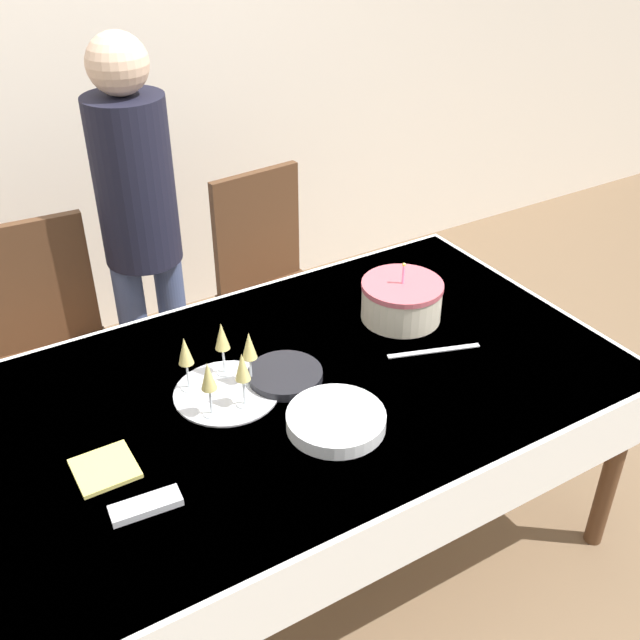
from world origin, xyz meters
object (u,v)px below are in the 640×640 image
(birthday_cake, at_px, (401,300))
(plate_stack_main, at_px, (336,420))
(plate_stack_dessert, at_px, (285,375))
(person_standing, at_px, (139,214))
(dining_chair_far_left, at_px, (52,342))
(champagne_tray, at_px, (224,371))
(dining_chair_far_right, at_px, (273,278))

(birthday_cake, relative_size, plate_stack_main, 0.99)
(plate_stack_dessert, bearing_deg, person_standing, 97.20)
(dining_chair_far_left, height_order, champagne_tray, dining_chair_far_left)
(dining_chair_far_left, height_order, dining_chair_far_right, same)
(plate_stack_main, bearing_deg, dining_chair_far_left, 114.91)
(champagne_tray, height_order, person_standing, person_standing)
(plate_stack_main, bearing_deg, plate_stack_dessert, 93.48)
(champagne_tray, bearing_deg, person_standing, 85.31)
(person_standing, bearing_deg, champagne_tray, -94.69)
(dining_chair_far_left, relative_size, birthday_cake, 3.58)
(plate_stack_main, xyz_separation_m, person_standing, (-0.13, 1.14, 0.20))
(dining_chair_far_right, bearing_deg, dining_chair_far_left, 179.98)
(dining_chair_far_left, distance_m, birthday_cake, 1.28)
(plate_stack_dessert, bearing_deg, champagne_tray, 170.58)
(birthday_cake, bearing_deg, dining_chair_far_left, 142.75)
(champagne_tray, height_order, plate_stack_dessert, champagne_tray)
(birthday_cake, xyz_separation_m, plate_stack_main, (-0.48, -0.36, -0.05))
(champagne_tray, relative_size, plate_stack_main, 1.13)
(dining_chair_far_right, relative_size, person_standing, 0.62)
(plate_stack_dessert, bearing_deg, dining_chair_far_right, 64.58)
(dining_chair_far_right, bearing_deg, plate_stack_main, -109.38)
(dining_chair_far_left, distance_m, plate_stack_main, 1.25)
(dining_chair_far_right, height_order, plate_stack_dessert, dining_chair_far_right)
(person_standing, bearing_deg, plate_stack_dessert, -82.80)
(plate_stack_main, bearing_deg, dining_chair_far_right, 70.62)
(champagne_tray, height_order, plate_stack_main, champagne_tray)
(dining_chair_far_right, xyz_separation_m, plate_stack_dessert, (-0.41, -0.86, 0.21))
(birthday_cake, relative_size, person_standing, 0.17)
(plate_stack_dessert, height_order, person_standing, person_standing)
(birthday_cake, distance_m, plate_stack_main, 0.60)
(person_standing, bearing_deg, plate_stack_main, -83.64)
(dining_chair_far_left, bearing_deg, dining_chair_far_right, -0.02)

